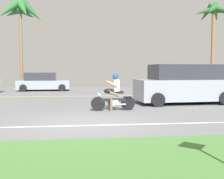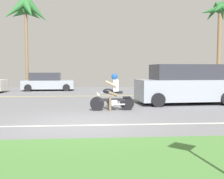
% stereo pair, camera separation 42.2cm
% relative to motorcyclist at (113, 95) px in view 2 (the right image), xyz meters
% --- Properties ---
extents(ground, '(56.00, 30.00, 0.04)m').
position_rel_motorcyclist_xyz_m(ground, '(-1.20, 0.46, -0.67)').
color(ground, slate).
extents(grass_median, '(56.00, 3.80, 0.06)m').
position_rel_motorcyclist_xyz_m(grass_median, '(-1.20, -6.64, -0.62)').
color(grass_median, '#477A38').
rests_on(grass_median, ground).
extents(lane_line_near, '(50.40, 0.12, 0.01)m').
position_rel_motorcyclist_xyz_m(lane_line_near, '(-1.20, -2.93, -0.64)').
color(lane_line_near, silver).
rests_on(lane_line_near, ground).
extents(lane_line_far, '(50.40, 0.12, 0.01)m').
position_rel_motorcyclist_xyz_m(lane_line_far, '(-1.20, 6.32, -0.64)').
color(lane_line_far, yellow).
rests_on(lane_line_far, ground).
extents(motorcyclist, '(1.83, 0.60, 1.53)m').
position_rel_motorcyclist_xyz_m(motorcyclist, '(0.00, 0.00, 0.00)').
color(motorcyclist, black).
rests_on(motorcyclist, ground).
extents(suv_nearby, '(4.95, 2.50, 1.94)m').
position_rel_motorcyclist_xyz_m(suv_nearby, '(3.79, 2.03, 0.30)').
color(suv_nearby, '#8C939E').
rests_on(suv_nearby, ground).
extents(parked_car_1, '(4.16, 2.11, 1.46)m').
position_rel_motorcyclist_xyz_m(parked_car_1, '(-4.42, 11.34, 0.04)').
color(parked_car_1, '#8C939E').
rests_on(parked_car_1, ground).
extents(palm_tree_1, '(3.66, 3.48, 7.82)m').
position_rel_motorcyclist_xyz_m(palm_tree_1, '(10.63, 12.67, 5.87)').
color(palm_tree_1, brown).
rests_on(palm_tree_1, ground).
extents(palm_tree_2, '(3.99, 4.15, 7.76)m').
position_rel_motorcyclist_xyz_m(palm_tree_2, '(-6.44, 13.35, 5.87)').
color(palm_tree_2, brown).
rests_on(palm_tree_2, ground).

